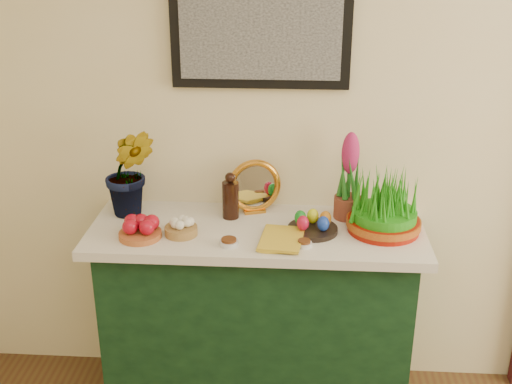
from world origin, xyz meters
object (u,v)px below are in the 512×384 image
mirror (255,187)px  book (261,237)px  sideboard (257,321)px  hyacinth_green (129,158)px  wheatgrass_sabzeh (385,206)px

mirror → book: bearing=-81.2°
sideboard → mirror: (-0.02, 0.16, 0.58)m
mirror → book: 0.31m
book → hyacinth_green: bearing=165.7°
mirror → wheatgrass_sabzeh: (0.55, -0.16, -0.01)m
hyacinth_green → sideboard: bearing=-15.7°
hyacinth_green → book: (0.57, -0.22, -0.25)m
book → mirror: bearing=105.4°
mirror → wheatgrass_sabzeh: wheatgrass_sabzeh is taller
sideboard → wheatgrass_sabzeh: size_ratio=4.25×
mirror → hyacinth_green: bearing=-172.6°
book → sideboard: bearing=107.6°
book → wheatgrass_sabzeh: 0.52m
sideboard → mirror: 0.60m
sideboard → mirror: size_ratio=5.36×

